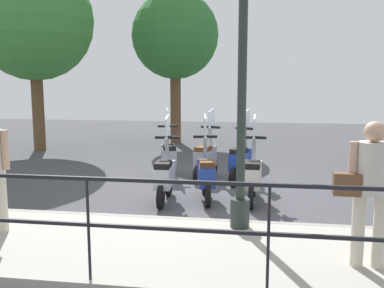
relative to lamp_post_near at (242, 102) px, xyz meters
name	(u,v)px	position (x,y,z in m)	size (l,w,h in m)	color
ground_plane	(216,191)	(2.40, 0.56, -1.88)	(28.00, 28.00, 0.00)	#424247
promenade_walkway	(192,251)	(-0.75, 0.56, -1.80)	(2.20, 20.00, 0.15)	#A39E93
fence_railing	(176,211)	(-1.80, 0.56, -0.97)	(0.04, 16.03, 1.07)	black
lamp_post_near	(242,102)	(0.00, 0.00, 0.00)	(0.26, 0.90, 3.93)	#232D28
pedestrian_with_bag	(370,183)	(-1.07, -1.40, -0.80)	(0.33, 0.65, 1.59)	beige
tree_large	(33,21)	(6.58, 6.44, 2.02)	(3.56, 3.56, 5.69)	brown
tree_distant	(175,36)	(8.72, 2.54, 1.74)	(2.91, 2.91, 5.10)	brown
scooter_near_0	(253,176)	(1.76, -0.15, -1.39)	(1.23, 0.44, 1.54)	black
scooter_near_1	(206,174)	(1.76, 0.67, -1.39)	(1.22, 0.48, 1.54)	black
scooter_near_2	(165,176)	(1.53, 1.39, -1.39)	(1.23, 0.44, 1.54)	black
scooter_far_0	(241,160)	(3.20, 0.11, -1.39)	(1.20, 0.55, 1.54)	black
scooter_far_1	(206,158)	(3.37, 0.87, -1.39)	(1.21, 0.53, 1.54)	black
scooter_far_2	(169,156)	(3.43, 1.70, -1.39)	(1.20, 0.54, 1.54)	black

